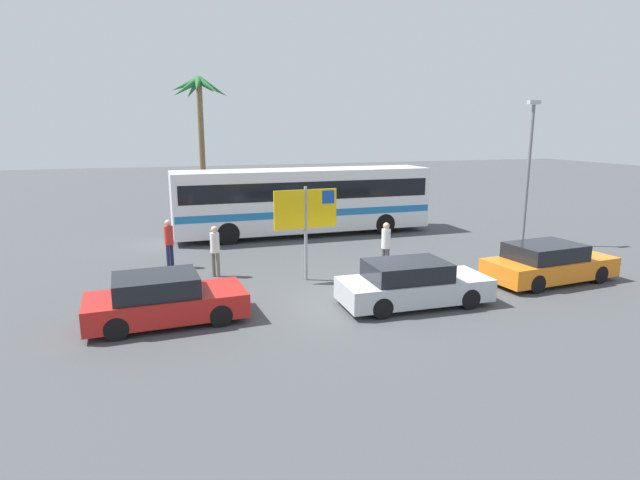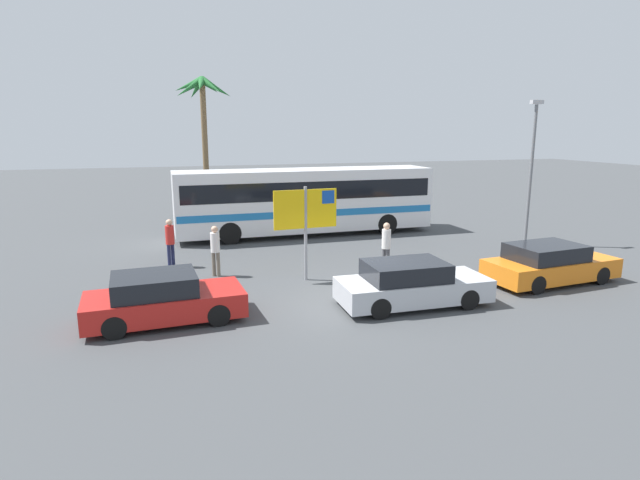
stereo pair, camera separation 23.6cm
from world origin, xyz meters
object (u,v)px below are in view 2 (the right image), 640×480
object	(u,v)px
car_red	(162,299)
pedestrian_crossing_lot	(170,239)
car_silver	(411,284)
pedestrian_by_bus	(215,247)
pedestrian_near_sign	(386,243)
bus_front_coach	(305,198)
car_orange	(549,264)
ferry_sign	(307,213)

from	to	relation	value
car_red	pedestrian_crossing_lot	distance (m)	5.77
car_silver	pedestrian_by_bus	xyz separation A→B (m)	(-5.09, 4.79, 0.43)
pedestrian_crossing_lot	pedestrian_near_sign	size ratio (longest dim) A/B	1.00
bus_front_coach	car_red	bearing A→B (deg)	-124.10
bus_front_coach	car_orange	world-z (taller)	bus_front_coach
pedestrian_crossing_lot	pedestrian_near_sign	bearing A→B (deg)	26.45
bus_front_coach	pedestrian_crossing_lot	bearing A→B (deg)	-146.14
car_silver	ferry_sign	bearing A→B (deg)	123.76
pedestrian_near_sign	pedestrian_by_bus	world-z (taller)	pedestrian_near_sign
bus_front_coach	car_red	xyz separation A→B (m)	(-6.82, -10.07, -1.15)
bus_front_coach	car_red	size ratio (longest dim) A/B	2.94
ferry_sign	pedestrian_by_bus	distance (m)	3.47
pedestrian_near_sign	car_red	bearing A→B (deg)	-6.38
ferry_sign	pedestrian_near_sign	xyz separation A→B (m)	(2.95, 0.05, -1.25)
car_silver	car_red	bearing A→B (deg)	174.85
car_silver	pedestrian_by_bus	bearing A→B (deg)	138.21
ferry_sign	car_orange	bearing A→B (deg)	-22.96
car_silver	pedestrian_crossing_lot	size ratio (longest dim) A/B	2.45
pedestrian_crossing_lot	car_orange	bearing A→B (deg)	23.24
ferry_sign	pedestrian_crossing_lot	distance (m)	5.53
ferry_sign	car_red	world-z (taller)	ferry_sign
pedestrian_by_bus	bus_front_coach	bearing A→B (deg)	177.17
pedestrian_crossing_lot	pedestrian_by_bus	bearing A→B (deg)	-1.01
ferry_sign	car_silver	size ratio (longest dim) A/B	0.72
car_red	pedestrian_crossing_lot	xyz separation A→B (m)	(0.37, 5.74, 0.44)
car_orange	pedestrian_crossing_lot	size ratio (longest dim) A/B	2.54
ferry_sign	pedestrian_by_bus	world-z (taller)	ferry_sign
pedestrian_by_bus	pedestrian_near_sign	bearing A→B (deg)	113.87
bus_front_coach	ferry_sign	bearing A→B (deg)	-105.45
ferry_sign	car_orange	world-z (taller)	ferry_sign
car_orange	pedestrian_crossing_lot	distance (m)	13.40
pedestrian_near_sign	ferry_sign	bearing A→B (deg)	-24.52
car_red	pedestrian_by_bus	world-z (taller)	pedestrian_by_bus
car_red	car_silver	distance (m)	6.97
pedestrian_near_sign	pedestrian_by_bus	bearing A→B (deg)	-38.10
car_red	pedestrian_near_sign	xyz separation A→B (m)	(7.71, 2.67, 0.44)
bus_front_coach	car_silver	bearing A→B (deg)	-89.45
pedestrian_crossing_lot	car_red	bearing A→B (deg)	-44.51
bus_front_coach	car_red	world-z (taller)	bus_front_coach
pedestrian_near_sign	pedestrian_crossing_lot	bearing A→B (deg)	-48.19
ferry_sign	pedestrian_near_sign	size ratio (longest dim) A/B	1.76
car_orange	pedestrian_near_sign	distance (m)	5.48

